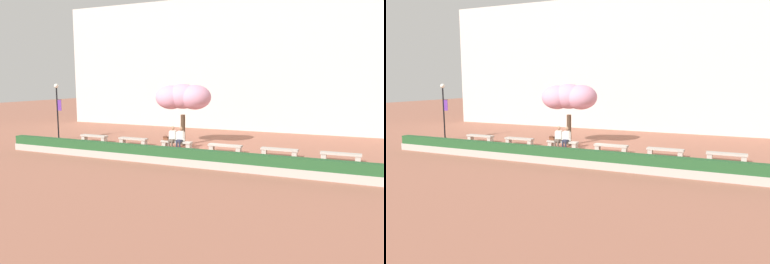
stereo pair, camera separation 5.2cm
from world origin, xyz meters
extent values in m
plane|color=#9E604C|center=(0.00, 0.00, 0.00)|extent=(100.00, 100.00, 0.00)
cube|color=beige|center=(0.00, 11.12, 5.20)|extent=(33.14, 4.00, 10.40)
cube|color=#ADA89E|center=(-7.34, 0.00, 0.40)|extent=(1.88, 0.43, 0.10)
cube|color=#ADA89E|center=(-8.11, 0.00, 0.17)|extent=(0.24, 0.34, 0.35)
cube|color=#ADA89E|center=(-6.57, 0.00, 0.17)|extent=(0.24, 0.34, 0.35)
cube|color=#ADA89E|center=(-4.41, 0.00, 0.40)|extent=(1.88, 0.43, 0.10)
cube|color=#ADA89E|center=(-5.18, 0.00, 0.17)|extent=(0.24, 0.34, 0.35)
cube|color=#ADA89E|center=(-3.64, 0.00, 0.17)|extent=(0.24, 0.34, 0.35)
cube|color=#ADA89E|center=(-1.47, 0.00, 0.40)|extent=(1.88, 0.43, 0.10)
cube|color=#ADA89E|center=(-2.24, 0.00, 0.17)|extent=(0.24, 0.34, 0.35)
cube|color=#ADA89E|center=(-0.70, 0.00, 0.17)|extent=(0.24, 0.34, 0.35)
cube|color=#ADA89E|center=(1.47, 0.00, 0.40)|extent=(1.88, 0.43, 0.10)
cube|color=#ADA89E|center=(0.70, 0.00, 0.17)|extent=(0.24, 0.34, 0.35)
cube|color=#ADA89E|center=(2.24, 0.00, 0.17)|extent=(0.24, 0.34, 0.35)
cube|color=#ADA89E|center=(4.41, 0.00, 0.40)|extent=(1.88, 0.43, 0.10)
cube|color=#ADA89E|center=(3.64, 0.00, 0.17)|extent=(0.24, 0.34, 0.35)
cube|color=#ADA89E|center=(5.18, 0.00, 0.17)|extent=(0.24, 0.34, 0.35)
cube|color=#ADA89E|center=(7.34, 0.00, 0.40)|extent=(1.88, 0.43, 0.10)
cube|color=#ADA89E|center=(6.57, 0.00, 0.17)|extent=(0.24, 0.34, 0.35)
cube|color=#ADA89E|center=(8.11, 0.00, 0.17)|extent=(0.24, 0.34, 0.35)
cube|color=black|center=(-1.77, -0.43, 0.03)|extent=(0.12, 0.23, 0.06)
cylinder|color=brown|center=(-1.77, -0.37, 0.24)|extent=(0.10, 0.10, 0.42)
cube|color=black|center=(-1.59, -0.41, 0.03)|extent=(0.12, 0.23, 0.06)
cylinder|color=brown|center=(-1.60, -0.35, 0.24)|extent=(0.10, 0.10, 0.42)
cube|color=brown|center=(-1.70, -0.18, 0.51)|extent=(0.31, 0.42, 0.12)
cube|color=silver|center=(-1.72, 0.04, 0.78)|extent=(0.36, 0.25, 0.54)
sphere|color=#A37556|center=(-1.72, 0.04, 1.19)|extent=(0.21, 0.21, 0.21)
cylinder|color=silver|center=(-1.93, 0.00, 0.74)|extent=(0.09, 0.09, 0.50)
cylinder|color=silver|center=(-1.51, 0.04, 0.74)|extent=(0.09, 0.09, 0.50)
cube|color=black|center=(-1.28, -0.42, 0.03)|extent=(0.11, 0.23, 0.06)
cylinder|color=#23283D|center=(-1.29, -0.36, 0.24)|extent=(0.10, 0.10, 0.42)
cube|color=black|center=(-1.10, -0.41, 0.03)|extent=(0.11, 0.23, 0.06)
cylinder|color=#23283D|center=(-1.11, -0.35, 0.24)|extent=(0.10, 0.10, 0.42)
cube|color=#23283D|center=(-1.21, -0.18, 0.51)|extent=(0.30, 0.41, 0.12)
cube|color=silver|center=(-1.22, 0.04, 0.78)|extent=(0.35, 0.24, 0.54)
sphere|color=#A37556|center=(-1.22, 0.04, 1.19)|extent=(0.21, 0.21, 0.21)
cylinder|color=silver|center=(-1.43, 0.01, 0.74)|extent=(0.09, 0.09, 0.50)
cylinder|color=silver|center=(-1.01, 0.03, 0.74)|extent=(0.09, 0.09, 0.50)
cube|color=brown|center=(-2.17, 0.00, 0.56)|extent=(0.30, 0.14, 0.22)
cube|color=#552C1C|center=(-2.17, -0.01, 0.65)|extent=(0.30, 0.15, 0.04)
torus|color=#4A2718|center=(-2.17, 0.00, 0.72)|extent=(0.14, 0.02, 0.14)
cylinder|color=#473323|center=(-1.66, 1.26, 0.93)|extent=(0.28, 0.28, 1.86)
ellipsoid|color=pink|center=(-1.66, 1.26, 2.97)|extent=(2.00, 1.77, 1.50)
ellipsoid|color=pink|center=(-2.38, 1.13, 2.90)|extent=(1.93, 1.74, 1.44)
ellipsoid|color=pink|center=(-0.93, 1.39, 2.92)|extent=(1.96, 1.99, 1.47)
cylinder|color=black|center=(-10.14, -0.15, 0.06)|extent=(0.24, 0.24, 0.12)
cylinder|color=black|center=(-10.14, -0.15, 1.71)|extent=(0.09, 0.09, 3.42)
sphere|color=white|center=(-10.14, -0.15, 3.56)|extent=(0.28, 0.28, 0.28)
cylinder|color=black|center=(-9.94, -0.15, 2.67)|extent=(0.40, 0.02, 0.02)
cube|color=#5B2D8E|center=(-9.94, -0.15, 2.30)|extent=(0.30, 0.02, 0.70)
cube|color=#ADA89E|center=(0.00, -3.74, 0.18)|extent=(19.49, 0.50, 0.36)
cube|color=#235128|center=(0.00, -3.74, 0.58)|extent=(19.39, 0.44, 0.44)
camera|label=1|loc=(7.91, -19.10, 3.91)|focal=35.00mm
camera|label=2|loc=(7.96, -19.07, 3.91)|focal=35.00mm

